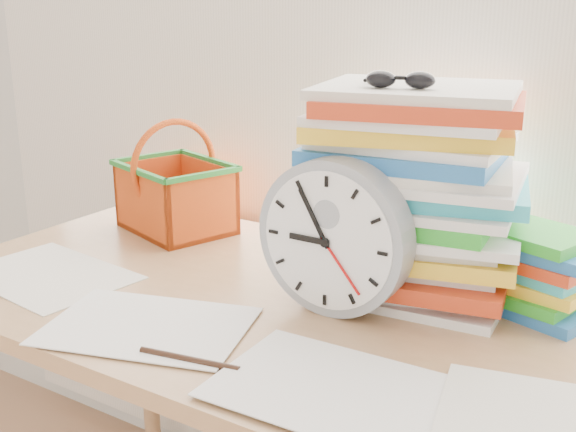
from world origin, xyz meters
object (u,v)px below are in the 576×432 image
Objects in this scene: book_stack at (534,267)px; basket at (175,177)px; desk at (294,343)px; clock at (335,237)px; paper_stack at (413,192)px.

book_stack is 0.96× the size of basket.
basket is (-0.79, -0.00, 0.05)m from book_stack.
clock is (0.07, 0.01, 0.21)m from desk.
paper_stack is (0.14, 0.16, 0.26)m from desk.
paper_stack is 1.39× the size of clock.
basket is (-0.44, 0.21, 0.20)m from desk.
paper_stack is at bearing -166.94° from book_stack.
basket is (-0.52, 0.20, -0.01)m from clock.
book_stack is at bearing 31.51° from desk.
clock reaches higher than book_stack.
clock reaches higher than basket.
paper_stack is at bearing 66.56° from clock.
desk is 5.65× the size of basket.
basket is at bearing 154.84° from desk.
basket is at bearing 175.68° from paper_stack.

